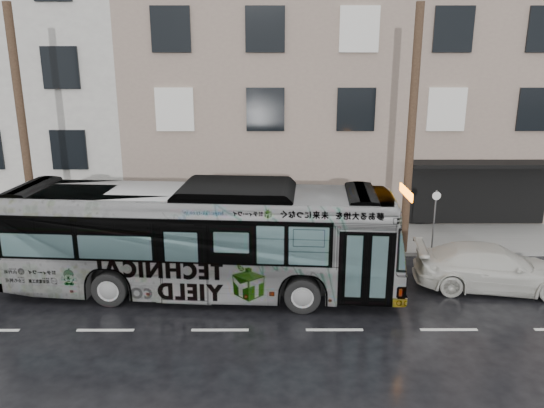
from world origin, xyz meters
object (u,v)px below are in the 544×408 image
at_px(utility_pole_front, 411,134).
at_px(utility_pole_rear, 23,134).
at_px(sign_post, 434,221).
at_px(bus, 198,238).
at_px(white_sedan, 492,268).

bearing_deg(utility_pole_front, utility_pole_rear, 180.00).
distance_m(sign_post, bus, 9.08).
distance_m(bus, white_sedan, 9.62).
xyz_separation_m(utility_pole_front, utility_pole_rear, (-14.00, 0.00, 0.00)).
height_order(utility_pole_rear, sign_post, utility_pole_rear).
xyz_separation_m(bus, white_sedan, (9.56, 0.12, -1.06)).
distance_m(sign_post, white_sedan, 3.28).
relative_size(utility_pole_rear, sign_post, 3.75).
relative_size(bus, white_sedan, 2.58).
bearing_deg(white_sedan, bus, 98.65).
bearing_deg(utility_pole_rear, sign_post, 0.00).
height_order(utility_pole_front, utility_pole_rear, same).
height_order(utility_pole_front, sign_post, utility_pole_front).
height_order(bus, white_sedan, bus).
xyz_separation_m(utility_pole_front, bus, (-7.41, -3.16, -2.86)).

